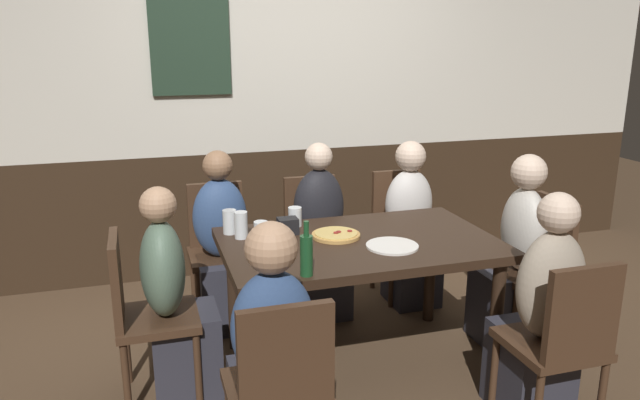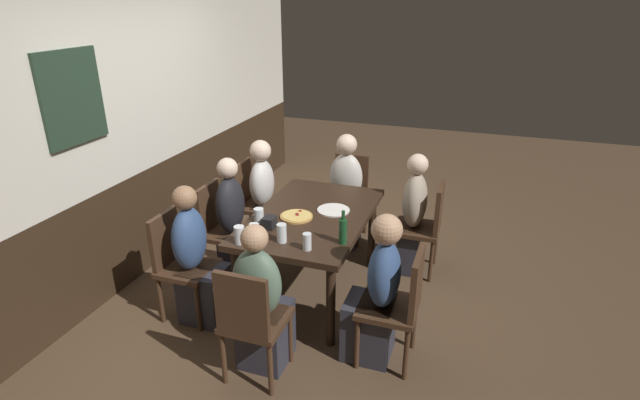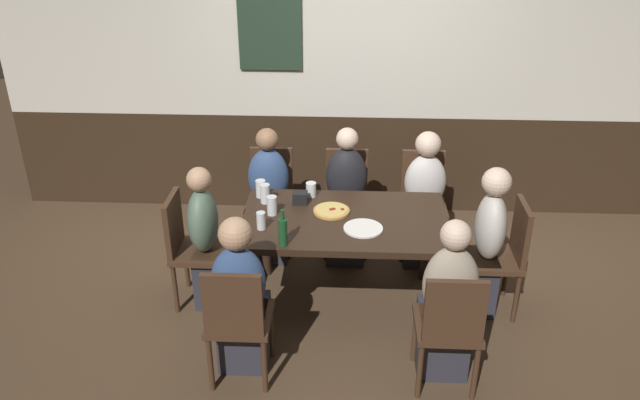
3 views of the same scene
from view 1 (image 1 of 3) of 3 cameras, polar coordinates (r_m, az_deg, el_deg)
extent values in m
plane|color=#4C3826|center=(3.60, 3.52, -15.02)|extent=(12.00, 12.00, 0.00)
cube|color=#332316|center=(4.87, -3.16, -0.70)|extent=(6.40, 0.10, 0.95)
cube|color=beige|center=(4.69, -3.39, 14.77)|extent=(6.40, 0.10, 1.65)
cube|color=#233828|center=(4.51, -12.14, 13.97)|extent=(0.56, 0.03, 0.68)
cube|color=black|center=(3.29, 3.72, -4.21)|extent=(1.48, 0.92, 0.05)
cylinder|color=black|center=(2.96, -5.76, -14.57)|extent=(0.07, 0.07, 0.69)
cylinder|color=black|center=(3.40, 16.25, -10.94)|extent=(0.07, 0.07, 0.69)
cylinder|color=black|center=(3.63, -8.16, -8.77)|extent=(0.07, 0.07, 0.69)
cylinder|color=black|center=(4.00, 10.34, -6.54)|extent=(0.07, 0.07, 0.69)
cube|color=#422B1C|center=(3.98, -9.32, -5.28)|extent=(0.40, 0.40, 0.04)
cube|color=#422B1C|center=(4.07, -9.82, -1.32)|extent=(0.36, 0.04, 0.43)
cylinder|color=#422B1C|center=(3.93, -6.35, -8.97)|extent=(0.04, 0.04, 0.41)
cylinder|color=#422B1C|center=(3.89, -11.34, -9.45)|extent=(0.04, 0.04, 0.41)
cylinder|color=#422B1C|center=(4.24, -7.22, -7.15)|extent=(0.04, 0.04, 0.41)
cylinder|color=#422B1C|center=(4.20, -11.83, -7.57)|extent=(0.04, 0.04, 0.41)
cube|color=#422B1C|center=(3.89, 18.79, -6.42)|extent=(0.40, 0.40, 0.04)
cube|color=#422B1C|center=(3.92, 21.23, -2.84)|extent=(0.04, 0.36, 0.43)
cylinder|color=#422B1C|center=(3.76, 17.86, -10.85)|extent=(0.04, 0.04, 0.41)
cylinder|color=#422B1C|center=(4.01, 15.10, -8.92)|extent=(0.04, 0.04, 0.41)
cylinder|color=#422B1C|center=(3.95, 21.99, -9.93)|extent=(0.04, 0.04, 0.41)
cylinder|color=#422B1C|center=(4.19, 19.10, -8.17)|extent=(0.04, 0.04, 0.41)
cube|color=#422B1C|center=(3.21, -15.02, -10.75)|extent=(0.40, 0.40, 0.04)
cube|color=#422B1C|center=(3.12, -18.64, -7.11)|extent=(0.04, 0.36, 0.43)
cylinder|color=#422B1C|center=(3.47, -12.02, -12.66)|extent=(0.04, 0.04, 0.41)
cylinder|color=#422B1C|center=(3.18, -11.43, -15.46)|extent=(0.04, 0.04, 0.41)
cylinder|color=#422B1C|center=(3.47, -17.76, -13.11)|extent=(0.04, 0.04, 0.41)
cylinder|color=#422B1C|center=(3.17, -17.78, -15.96)|extent=(0.04, 0.04, 0.41)
cube|color=#422B1C|center=(4.10, -0.28, -4.42)|extent=(0.40, 0.40, 0.04)
cube|color=#422B1C|center=(4.20, -0.99, -0.61)|extent=(0.36, 0.04, 0.43)
cylinder|color=#422B1C|center=(4.09, 2.72, -7.92)|extent=(0.04, 0.04, 0.41)
cylinder|color=#422B1C|center=(3.99, -1.93, -8.49)|extent=(0.04, 0.04, 0.41)
cylinder|color=#422B1C|center=(4.38, 1.22, -6.26)|extent=(0.04, 0.04, 0.41)
cylinder|color=#422B1C|center=(4.30, -3.12, -6.73)|extent=(0.04, 0.04, 0.41)
cube|color=#422B1C|center=(3.07, 20.88, -12.57)|extent=(0.40, 0.40, 0.04)
cube|color=#422B1C|center=(2.85, 23.55, -9.84)|extent=(0.36, 0.04, 0.43)
cylinder|color=#422B1C|center=(3.20, 16.09, -15.49)|extent=(0.04, 0.04, 0.41)
cylinder|color=#422B1C|center=(3.38, 21.09, -14.18)|extent=(0.04, 0.04, 0.41)
cube|color=#422B1C|center=(2.56, -4.12, -17.47)|extent=(0.40, 0.40, 0.04)
cube|color=#422B1C|center=(2.28, -3.19, -14.86)|extent=(0.36, 0.04, 0.43)
cube|color=#422B1C|center=(4.32, 8.01, -3.53)|extent=(0.40, 0.40, 0.04)
cube|color=#422B1C|center=(4.41, 7.14, 0.07)|extent=(0.36, 0.04, 0.43)
cylinder|color=#422B1C|center=(4.33, 10.90, -6.80)|extent=(0.04, 0.04, 0.41)
cylinder|color=#422B1C|center=(4.19, 6.74, -7.39)|extent=(0.04, 0.04, 0.41)
cylinder|color=#422B1C|center=(4.61, 8.94, -5.32)|extent=(0.04, 0.04, 0.41)
cylinder|color=#422B1C|center=(4.48, 5.01, -5.81)|extent=(0.04, 0.04, 0.41)
cube|color=#2D2D38|center=(3.94, -8.93, -8.72)|extent=(0.32, 0.34, 0.45)
ellipsoid|color=#334C7A|center=(3.85, -9.42, -1.67)|extent=(0.34, 0.22, 0.51)
sphere|color=#936B4C|center=(3.77, -9.64, 3.24)|extent=(0.19, 0.19, 0.19)
cube|color=#2D2D38|center=(3.89, 16.95, -9.49)|extent=(0.34, 0.32, 0.45)
ellipsoid|color=beige|center=(3.78, 18.65, -2.62)|extent=(0.22, 0.34, 0.51)
sphere|color=beige|center=(3.69, 19.10, 2.52)|extent=(0.21, 0.21, 0.21)
cube|color=#2D2D38|center=(3.31, -12.47, -13.76)|extent=(0.34, 0.32, 0.45)
ellipsoid|color=#56705B|center=(3.11, -14.62, -6.26)|extent=(0.22, 0.34, 0.49)
sphere|color=tan|center=(3.01, -15.03, -0.44)|extent=(0.18, 0.18, 0.18)
cube|color=#2D2D38|center=(4.06, 0.25, -7.73)|extent=(0.32, 0.34, 0.45)
ellipsoid|color=black|center=(3.98, -0.12, -0.76)|extent=(0.34, 0.22, 0.53)
sphere|color=beige|center=(3.90, -0.13, 4.12)|extent=(0.18, 0.18, 0.18)
cube|color=#2D2D38|center=(3.25, 19.11, -14.84)|extent=(0.32, 0.34, 0.45)
ellipsoid|color=tan|center=(2.98, 20.93, -7.48)|extent=(0.34, 0.22, 0.52)
sphere|color=beige|center=(2.87, 21.57, -1.13)|extent=(0.19, 0.19, 0.19)
ellipsoid|color=#334C7A|center=(2.46, -4.45, -11.87)|extent=(0.34, 0.22, 0.48)
sphere|color=tan|center=(2.33, -4.62, -4.52)|extent=(0.21, 0.21, 0.21)
cube|color=#2D2D38|center=(4.29, 8.64, -6.66)|extent=(0.32, 0.34, 0.45)
ellipsoid|color=silver|center=(4.21, 8.36, -0.35)|extent=(0.34, 0.22, 0.48)
sphere|color=beige|center=(4.14, 8.54, 4.11)|extent=(0.21, 0.21, 0.21)
cylinder|color=tan|center=(3.33, 1.51, -3.33)|extent=(0.27, 0.27, 0.02)
cylinder|color=#DBB760|center=(3.33, 1.52, -3.14)|extent=(0.24, 0.24, 0.01)
cylinder|color=maroon|center=(3.35, 2.82, -2.91)|extent=(0.03, 0.03, 0.00)
cylinder|color=maroon|center=(3.33, 1.77, -3.00)|extent=(0.03, 0.03, 0.00)
cylinder|color=maroon|center=(3.32, 1.51, -3.08)|extent=(0.03, 0.03, 0.00)
cylinder|color=silver|center=(2.95, -5.68, -4.80)|extent=(0.06, 0.06, 0.13)
cylinder|color=silver|center=(2.96, -5.67, -5.24)|extent=(0.06, 0.06, 0.08)
cylinder|color=silver|center=(3.16, -5.58, -3.28)|extent=(0.07, 0.07, 0.14)
cylinder|color=gold|center=(3.17, -5.57, -3.74)|extent=(0.06, 0.06, 0.09)
cylinder|color=silver|center=(3.41, -8.52, -2.04)|extent=(0.08, 0.08, 0.14)
cylinder|color=gold|center=(3.41, -8.51, -2.21)|extent=(0.07, 0.07, 0.11)
cylinder|color=silver|center=(3.32, -7.46, -2.35)|extent=(0.07, 0.07, 0.15)
cylinder|color=gold|center=(3.32, -7.45, -2.65)|extent=(0.06, 0.06, 0.11)
cylinder|color=silver|center=(3.51, -2.38, -1.58)|extent=(0.08, 0.08, 0.11)
cylinder|color=gold|center=(3.51, -2.37, -1.87)|extent=(0.07, 0.07, 0.07)
cylinder|color=#194723|center=(2.78, -1.29, -5.28)|extent=(0.06, 0.06, 0.19)
cylinder|color=#194723|center=(2.74, -1.30, -2.71)|extent=(0.03, 0.03, 0.07)
cylinder|color=white|center=(3.20, 6.82, -4.32)|extent=(0.28, 0.28, 0.01)
cube|color=black|center=(3.38, -3.05, -2.45)|extent=(0.11, 0.09, 0.09)
camera|label=2|loc=(2.95, -76.44, 16.44)|focal=27.58mm
camera|label=3|loc=(1.89, 124.78, 26.63)|focal=35.35mm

